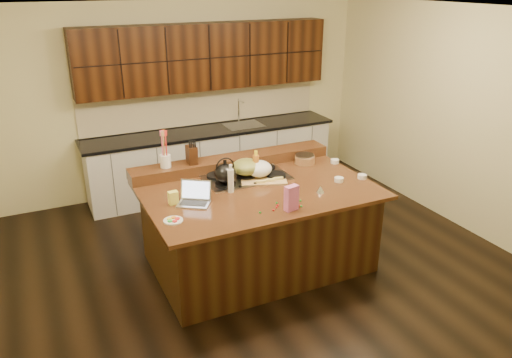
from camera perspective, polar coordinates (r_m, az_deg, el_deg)
name	(u,v)px	position (r m, az deg, el deg)	size (l,w,h in m)	color
room	(258,149)	(5.10, 0.24, 3.45)	(5.52, 5.02, 2.72)	black
island	(258,226)	(5.45, 0.23, -5.40)	(2.40, 1.60, 0.92)	black
back_ledge	(232,162)	(5.83, -2.74, 2.00)	(2.40, 0.30, 0.12)	black
cooktop	(246,177)	(5.50, -1.11, 0.27)	(0.92, 0.52, 0.05)	gray
back_counter	(211,125)	(7.28, -5.22, 6.12)	(3.70, 0.66, 2.40)	silver
kettle	(225,174)	(5.23, -3.53, 0.63)	(0.23, 0.23, 0.21)	black
green_bowl	(246,167)	(5.46, -1.12, 1.40)	(0.31, 0.31, 0.17)	olive
laptop	(195,197)	(4.93, -7.02, -2.08)	(0.39, 0.37, 0.21)	#B7B7BC
oil_bottle	(256,167)	(5.45, -0.01, 1.39)	(0.07, 0.07, 0.27)	orange
vinegar_bottle	(231,181)	(5.11, -2.90, -0.20)	(0.06, 0.06, 0.25)	silver
wooden_tray	(260,171)	(5.46, 0.46, 0.93)	(0.58, 0.50, 0.20)	tan
ramekin_a	(362,176)	(5.61, 12.04, 0.29)	(0.10, 0.10, 0.04)	white
ramekin_b	(339,180)	(5.48, 9.46, -0.06)	(0.10, 0.10, 0.04)	white
ramekin_c	(335,161)	(6.01, 9.00, 2.02)	(0.10, 0.10, 0.04)	white
strainer_bowl	(305,160)	(5.95, 5.59, 2.22)	(0.24, 0.24, 0.09)	#996B3F
kitchen_timer	(320,189)	(5.17, 7.36, -1.16)	(0.08, 0.08, 0.07)	silver
pink_bag	(291,198)	(4.73, 4.06, -2.18)	(0.13, 0.07, 0.25)	#CC609B
candy_plate	(173,220)	(4.61, -9.44, -4.70)	(0.18, 0.18, 0.01)	white
package_box	(173,198)	(4.93, -9.44, -2.13)	(0.09, 0.07, 0.13)	#EEE854
utensil_crock	(165,161)	(5.55, -10.31, 2.03)	(0.12, 0.12, 0.14)	white
knife_block	(192,155)	(5.62, -7.36, 2.77)	(0.10, 0.16, 0.20)	black
gumdrop_0	(278,205)	(4.84, 2.52, -3.01)	(0.02, 0.02, 0.02)	red
gumdrop_1	(301,206)	(4.84, 5.19, -3.11)	(0.02, 0.02, 0.02)	#198C26
gumdrop_2	(300,205)	(4.85, 5.05, -3.03)	(0.02, 0.02, 0.02)	red
gumdrop_3	(277,203)	(4.89, 2.38, -2.74)	(0.02, 0.02, 0.02)	#198C26
gumdrop_4	(273,210)	(4.74, 2.01, -3.57)	(0.02, 0.02, 0.02)	red
gumdrop_5	(300,201)	(4.95, 5.10, -2.48)	(0.02, 0.02, 0.02)	#198C26
gumdrop_6	(277,207)	(4.80, 2.37, -3.23)	(0.02, 0.02, 0.02)	red
gumdrop_7	(260,212)	(4.69, 0.46, -3.85)	(0.02, 0.02, 0.02)	#198C26
gumdrop_8	(292,201)	(4.93, 4.17, -2.58)	(0.02, 0.02, 0.02)	red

